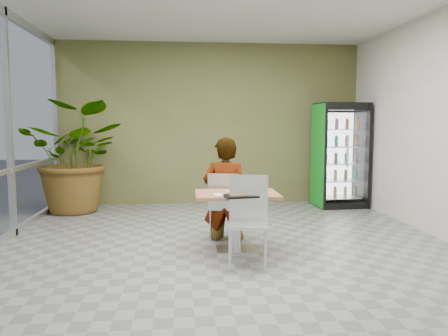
{
  "coord_description": "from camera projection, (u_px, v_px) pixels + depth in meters",
  "views": [
    {
      "loc": [
        -0.6,
        -5.26,
        1.61
      ],
      "look_at": [
        -0.01,
        0.68,
        1.0
      ],
      "focal_mm": 35.0,
      "sensor_mm": 36.0,
      "label": 1
    }
  ],
  "objects": [
    {
      "name": "ground",
      "position": [
        230.0,
        253.0,
        5.43
      ],
      "size": [
        7.0,
        7.0,
        0.0
      ],
      "primitive_type": "plane",
      "color": "gray",
      "rests_on": "ground"
    },
    {
      "name": "seated_woman",
      "position": [
        225.0,
        199.0,
        6.05
      ],
      "size": [
        0.72,
        0.55,
        1.73
      ],
      "primitive_type": "imported",
      "rotation": [
        0.0,
        0.0,
        2.9
      ],
      "color": "black",
      "rests_on": "ground"
    },
    {
      "name": "potted_plant",
      "position": [
        77.0,
        157.0,
        7.91
      ],
      "size": [
        2.02,
        1.81,
        2.01
      ],
      "primitive_type": "imported",
      "rotation": [
        0.0,
        0.0,
        -0.15
      ],
      "color": "#2D6629",
      "rests_on": "ground"
    },
    {
      "name": "pizza_plate",
      "position": [
        236.0,
        191.0,
        5.48
      ],
      "size": [
        0.31,
        0.28,
        0.03
      ],
      "color": "silver",
      "rests_on": "dining_table"
    },
    {
      "name": "soda_cup",
      "position": [
        251.0,
        186.0,
        5.46
      ],
      "size": [
        0.1,
        0.1,
        0.17
      ],
      "color": "silver",
      "rests_on": "dining_table"
    },
    {
      "name": "room_envelope",
      "position": [
        230.0,
        124.0,
        5.26
      ],
      "size": [
        6.0,
        7.0,
        3.2
      ],
      "primitive_type": null,
      "color": "silver",
      "rests_on": "ground"
    },
    {
      "name": "dining_table",
      "position": [
        237.0,
        210.0,
        5.46
      ],
      "size": [
        1.03,
        0.73,
        0.75
      ],
      "rotation": [
        0.0,
        0.0,
        -0.01
      ],
      "color": "#B7744E",
      "rests_on": "ground"
    },
    {
      "name": "cafeteria_tray",
      "position": [
        241.0,
        196.0,
        5.13
      ],
      "size": [
        0.44,
        0.35,
        0.02
      ],
      "primitive_type": "cube",
      "rotation": [
        0.0,
        0.0,
        0.18
      ],
      "color": "black",
      "rests_on": "dining_table"
    },
    {
      "name": "chair_near",
      "position": [
        248.0,
        213.0,
        4.98
      ],
      "size": [
        0.52,
        0.53,
        1.02
      ],
      "rotation": [
        0.0,
        0.0,
        -0.18
      ],
      "color": "silver",
      "rests_on": "ground"
    },
    {
      "name": "chair_far",
      "position": [
        224.0,
        201.0,
        6.0
      ],
      "size": [
        0.5,
        0.51,
        0.94
      ],
      "rotation": [
        0.0,
        0.0,
        2.9
      ],
      "color": "silver",
      "rests_on": "ground"
    },
    {
      "name": "napkin_stack",
      "position": [
        220.0,
        195.0,
        5.18
      ],
      "size": [
        0.18,
        0.18,
        0.02
      ],
      "primitive_type": "cube",
      "rotation": [
        0.0,
        0.0,
        0.13
      ],
      "color": "silver",
      "rests_on": "dining_table"
    },
    {
      "name": "beverage_fridge",
      "position": [
        340.0,
        155.0,
        8.42
      ],
      "size": [
        0.95,
        0.75,
        2.0
      ],
      "rotation": [
        0.0,
        0.0,
        0.06
      ],
      "color": "black",
      "rests_on": "ground"
    }
  ]
}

